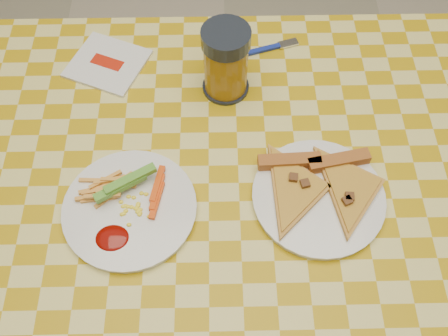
{
  "coord_description": "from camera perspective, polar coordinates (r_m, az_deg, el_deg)",
  "views": [
    {
      "loc": [
        -0.03,
        -0.38,
        1.5
      ],
      "look_at": [
        -0.02,
        0.05,
        0.78
      ],
      "focal_mm": 40.0,
      "sensor_mm": 36.0,
      "label": 1
    }
  ],
  "objects": [
    {
      "name": "ground",
      "position": [
        1.55,
        1.0,
        -16.61
      ],
      "size": [
        8.0,
        8.0,
        0.0
      ],
      "primitive_type": "plane",
      "color": "beige",
      "rests_on": "ground"
    },
    {
      "name": "table",
      "position": [
        0.9,
        1.65,
        -5.94
      ],
      "size": [
        1.28,
        0.88,
        0.76
      ],
      "color": "silver",
      "rests_on": "ground"
    },
    {
      "name": "plate_left",
      "position": [
        0.84,
        -10.68,
        -4.66
      ],
      "size": [
        0.23,
        0.23,
        0.01
      ],
      "primitive_type": "cylinder",
      "rotation": [
        0.0,
        0.0,
        0.09
      ],
      "color": "silver",
      "rests_on": "table"
    },
    {
      "name": "plate_right",
      "position": [
        0.84,
        10.7,
        -3.36
      ],
      "size": [
        0.23,
        0.23,
        0.01
      ],
      "primitive_type": "cylinder",
      "rotation": [
        0.0,
        0.0,
        0.06
      ],
      "color": "silver",
      "rests_on": "table"
    },
    {
      "name": "fries_veggies",
      "position": [
        0.83,
        -11.37,
        -3.27
      ],
      "size": [
        0.16,
        0.15,
        0.04
      ],
      "color": "gold",
      "rests_on": "plate_left"
    },
    {
      "name": "pizza_slices",
      "position": [
        0.84,
        10.9,
        -1.95
      ],
      "size": [
        0.24,
        0.23,
        0.02
      ],
      "color": "#C08B3B",
      "rests_on": "plate_right"
    },
    {
      "name": "drink_glass",
      "position": [
        0.92,
        0.21,
        12.0
      ],
      "size": [
        0.09,
        0.09,
        0.14
      ],
      "color": "black",
      "rests_on": "table"
    },
    {
      "name": "napkin",
      "position": [
        1.03,
        -13.17,
        11.56
      ],
      "size": [
        0.18,
        0.17,
        0.01
      ],
      "rotation": [
        0.0,
        0.0,
        -0.41
      ],
      "color": "silver",
      "rests_on": "table"
    },
    {
      "name": "fork",
      "position": [
        1.04,
        5.14,
        13.49
      ],
      "size": [
        0.13,
        0.05,
        0.01
      ],
      "rotation": [
        0.0,
        0.0,
        0.3
      ],
      "color": "navy",
      "rests_on": "table"
    }
  ]
}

